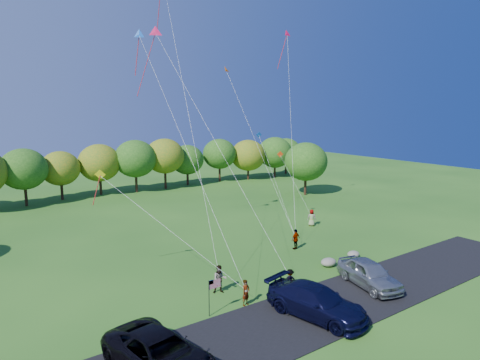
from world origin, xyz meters
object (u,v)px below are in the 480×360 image
object	(u,v)px
flyer_c	(290,280)
park_bench	(127,334)
minivan_silver	(369,273)
trash_barrel	(112,340)
flyer_a	(246,293)
flyer_b	(220,279)
flyer_e	(312,218)
minivan_navy	(316,302)
flyer_d	(296,239)
minivan_dark	(160,354)

from	to	relation	value
flyer_c	park_bench	size ratio (longest dim) A/B	0.80
minivan_silver	trash_barrel	xyz separation A→B (m)	(-17.11, 2.78, -0.55)
flyer_a	flyer_b	world-z (taller)	flyer_b
flyer_e	park_bench	bearing A→B (deg)	70.80
minivan_navy	flyer_d	size ratio (longest dim) A/B	3.49
flyer_a	flyer_d	xyz separation A→B (m)	(9.91, 6.16, 0.07)
flyer_d	flyer_c	bearing A→B (deg)	34.06
minivan_navy	trash_barrel	size ratio (longest dim) A/B	7.52
flyer_c	flyer_b	bearing A→B (deg)	3.26
minivan_navy	flyer_b	size ratio (longest dim) A/B	3.30
minivan_navy	flyer_b	xyz separation A→B (m)	(-2.81, 6.17, -0.02)
flyer_b	flyer_e	world-z (taller)	flyer_b
flyer_e	trash_barrel	distance (m)	27.05
minivan_navy	flyer_c	size ratio (longest dim) A/B	4.14
flyer_a	flyer_e	bearing A→B (deg)	17.83
minivan_silver	flyer_b	distance (m)	10.32
minivan_silver	flyer_c	size ratio (longest dim) A/B	3.49
minivan_dark	flyer_d	size ratio (longest dim) A/B	3.58
minivan_navy	flyer_b	bearing A→B (deg)	102.26
minivan_silver	flyer_a	distance (m)	8.99
minivan_dark	flyer_a	xyz separation A→B (m)	(7.36, 3.28, -0.12)
trash_barrel	minivan_silver	bearing A→B (deg)	-9.23
minivan_silver	flyer_e	bearing A→B (deg)	73.75
minivan_dark	minivan_silver	distance (m)	15.96
minivan_silver	flyer_e	xyz separation A→B (m)	(7.77, 13.38, -0.09)
flyer_a	flyer_c	size ratio (longest dim) A/B	1.10
flyer_a	trash_barrel	xyz separation A→B (m)	(-8.52, 0.10, -0.42)
minivan_navy	minivan_silver	bearing A→B (deg)	-2.90
minivan_dark	flyer_b	world-z (taller)	flyer_b
flyer_a	park_bench	distance (m)	7.72
minivan_dark	flyer_e	size ratio (longest dim) A/B	3.70
flyer_b	park_bench	xyz separation A→B (m)	(-7.37, -2.49, -0.39)
minivan_dark	minivan_navy	distance (m)	9.83
minivan_silver	trash_barrel	distance (m)	17.34
flyer_c	trash_barrel	distance (m)	12.22
flyer_e	flyer_b	bearing A→B (deg)	73.02
flyer_d	park_bench	distance (m)	18.68
park_bench	minivan_silver	bearing A→B (deg)	-10.40
minivan_navy	minivan_dark	bearing A→B (deg)	165.41
park_bench	trash_barrel	xyz separation A→B (m)	(-0.80, 0.11, -0.15)
minivan_navy	trash_barrel	bearing A→B (deg)	148.75
minivan_silver	flyer_b	bearing A→B (deg)	163.89
flyer_b	flyer_a	bearing A→B (deg)	-54.87
flyer_d	trash_barrel	size ratio (longest dim) A/B	2.15
minivan_dark	flyer_c	distance (m)	11.53
minivan_silver	flyer_d	bearing A→B (deg)	95.37
minivan_dark	flyer_c	world-z (taller)	minivan_dark
minivan_dark	flyer_d	distance (m)	19.69
flyer_d	flyer_e	bearing A→B (deg)	-155.51
minivan_silver	flyer_a	xyz separation A→B (m)	(-8.59, 2.68, -0.13)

